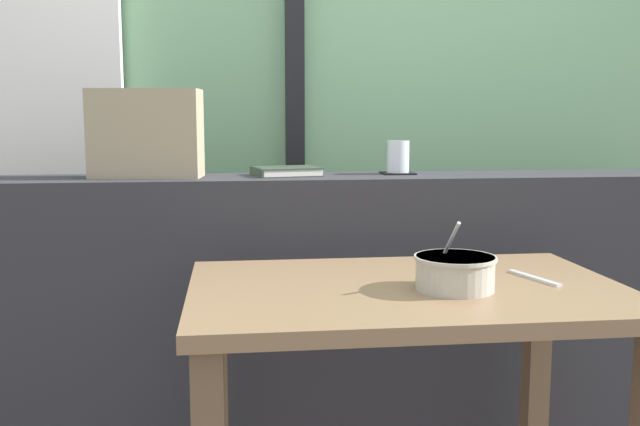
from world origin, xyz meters
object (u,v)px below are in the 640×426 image
Objects in this scene: throw_pillow at (146,134)px; fork_utensil at (534,278)px; coaster_square at (398,173)px; soup_bowl at (455,273)px; closed_book at (286,171)px; breakfast_table at (406,337)px; juice_glass at (398,158)px.

fork_utensil is (0.95, -0.60, -0.33)m from throw_pillow.
coaster_square is 0.55× the size of soup_bowl.
fork_utensil is (0.22, 0.08, -0.03)m from soup_bowl.
breakfast_table is at bearing -70.44° from closed_book.
closed_book is 0.43m from throw_pillow.
coaster_square reaches higher than fork_utensil.
juice_glass reaches higher than fork_utensil.
breakfast_table is 0.19m from soup_bowl.
closed_book is 0.78m from soup_bowl.
closed_book is 0.84m from fork_utensil.
breakfast_table is 0.76m from juice_glass.
fork_utensil is at bearing -48.92° from closed_book.
throw_pillow is 1.04m from soup_bowl.
breakfast_table is at bearing -43.96° from throw_pillow.
soup_bowl is 0.23m from fork_utensil.
soup_bowl is (0.73, -0.67, -0.29)m from throw_pillow.
breakfast_table is 0.34m from fork_utensil.
throw_pillow is 1.17m from fork_utensil.
soup_bowl is (-0.04, -0.71, -0.21)m from juice_glass.
coaster_square is 1.00× the size of juice_glass.
breakfast_table is at bearing -101.25° from juice_glass.
throw_pillow reaches higher than breakfast_table.
soup_bowl is (-0.04, -0.71, -0.16)m from coaster_square.
throw_pillow is at bearing 137.41° from soup_bowl.
juice_glass is 0.59× the size of fork_utensil.
fork_utensil is (0.18, -0.63, -0.25)m from juice_glass.
throw_pillow is at bearing 136.04° from breakfast_table.
fork_utensil is at bearing 19.42° from soup_bowl.
soup_bowl is (0.32, -0.69, -0.17)m from closed_book.
fork_utensil is at bearing -74.08° from coaster_square.
fork_utensil is at bearing -74.08° from juice_glass.
coaster_square is at bearing 89.21° from fork_utensil.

